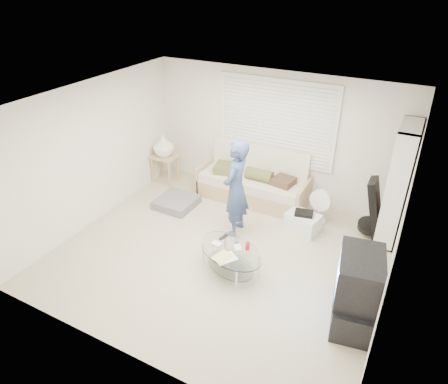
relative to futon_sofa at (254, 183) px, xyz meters
The scene contains 13 objects.
ground 1.92m from the futon_sofa, 82.32° to the right, with size 5.00×5.00×0.00m, color #B4A88C.
room_shell 1.91m from the futon_sofa, 79.74° to the right, with size 5.02×4.52×2.51m.
window_blinds 1.27m from the futon_sofa, 52.05° to the left, with size 2.32×0.08×1.62m.
futon_sofa is the anchor object (origin of this frame).
grey_floor_pillow 1.57m from the futon_sofa, 140.87° to the right, with size 0.71×0.71×0.16m, color slate.
side_table 2.03m from the futon_sofa, behind, with size 0.54×0.44×1.08m.
bookshelf 2.67m from the futon_sofa, ahead, with size 0.32×0.86×2.04m.
guitar_case 2.34m from the futon_sofa, ahead, with size 0.42×0.40×1.06m.
floor_fan 1.43m from the futon_sofa, ahead, with size 0.41×0.27×0.67m.
storage_bin 1.41m from the futon_sofa, 27.53° to the right, with size 0.63×0.50×0.39m.
tv_unit 3.37m from the futon_sofa, 43.38° to the right, with size 0.66×1.02×1.04m.
coffee_table 2.29m from the futon_sofa, 74.69° to the right, with size 1.31×1.08×0.54m.
standing_person 1.34m from the futon_sofa, 80.84° to the right, with size 0.63×0.41×1.72m, color #35536E.
Camera 1 is at (2.47, -4.57, 4.09)m, focal length 32.00 mm.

